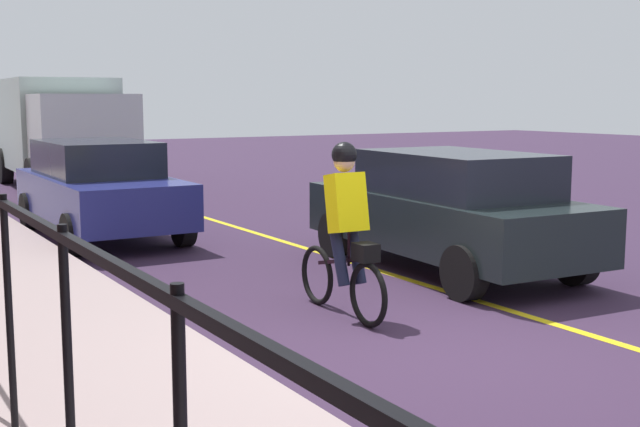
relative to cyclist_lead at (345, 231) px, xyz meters
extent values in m
plane|color=#36243D|center=(-1.54, -0.05, -0.91)|extent=(80.00, 80.00, 0.00)
cube|color=yellow|center=(-1.54, -1.65, -0.91)|extent=(36.00, 0.12, 0.01)
cube|color=#A18C8B|center=(-1.54, 3.35, -0.84)|extent=(40.00, 3.20, 0.15)
cylinder|color=black|center=(-3.68, 3.75, 0.04)|extent=(0.04, 0.04, 1.60)
cylinder|color=black|center=(-2.42, 3.75, 0.04)|extent=(0.04, 0.04, 1.60)
torus|color=black|center=(0.61, -0.02, -0.58)|extent=(0.66, 0.08, 0.66)
torus|color=black|center=(-0.44, 0.02, -0.58)|extent=(0.66, 0.08, 0.66)
cube|color=black|center=(0.08, 0.00, -0.33)|extent=(0.93, 0.07, 0.24)
cylinder|color=black|center=(-0.07, 0.00, -0.18)|extent=(0.03, 0.03, 0.35)
cube|color=yellow|center=(-0.02, 0.00, 0.29)|extent=(0.35, 0.37, 0.63)
sphere|color=tan|center=(0.03, 0.00, 0.71)|extent=(0.22, 0.22, 0.22)
sphere|color=black|center=(0.03, 0.00, 0.78)|extent=(0.26, 0.26, 0.26)
cylinder|color=#191E38|center=(-0.04, 0.10, -0.23)|extent=(0.34, 0.13, 0.65)
cylinder|color=#191E38|center=(-0.04, -0.10, -0.23)|extent=(0.34, 0.13, 0.65)
cube|color=black|center=(-0.39, 0.01, -0.16)|extent=(0.25, 0.21, 0.18)
cube|color=black|center=(1.34, -2.45, -0.24)|extent=(4.49, 2.04, 0.70)
cube|color=#1E232D|center=(1.14, -2.44, 0.39)|extent=(2.55, 1.72, 0.56)
cylinder|color=black|center=(2.88, -1.69, -0.59)|extent=(0.65, 0.25, 0.64)
cylinder|color=black|center=(2.79, -3.38, -0.59)|extent=(0.65, 0.25, 0.64)
cylinder|color=black|center=(-0.10, -1.52, -0.59)|extent=(0.65, 0.25, 0.64)
cylinder|color=black|center=(-0.20, -3.22, -0.59)|extent=(0.65, 0.25, 0.64)
cube|color=navy|center=(6.30, 0.71, -0.24)|extent=(4.41, 1.83, 0.70)
cube|color=#1E232D|center=(6.50, 0.71, 0.39)|extent=(2.48, 1.60, 0.56)
cylinder|color=black|center=(4.80, -0.13, -0.59)|extent=(0.64, 0.23, 0.64)
cylinder|color=black|center=(4.82, 1.57, -0.59)|extent=(0.64, 0.23, 0.64)
cylinder|color=black|center=(7.79, -0.15, -0.59)|extent=(0.64, 0.23, 0.64)
cylinder|color=black|center=(7.81, 1.55, -0.59)|extent=(0.64, 0.23, 0.64)
cube|color=#A8C1B8|center=(15.27, -0.71, 0.72)|extent=(4.85, 2.58, 2.30)
cube|color=silver|center=(11.85, -0.58, 0.52)|extent=(1.91, 2.28, 1.90)
cylinder|color=black|center=(11.95, -1.70, -0.43)|extent=(0.97, 0.34, 0.96)
cylinder|color=black|center=(12.04, 0.54, -0.43)|extent=(0.97, 0.34, 0.96)
cylinder|color=black|center=(16.29, -1.87, -0.43)|extent=(0.97, 0.34, 0.96)
cylinder|color=black|center=(16.37, 0.37, -0.43)|extent=(0.97, 0.34, 0.96)
camera|label=1|loc=(-7.04, 4.55, 1.34)|focal=46.25mm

